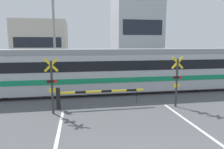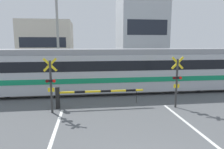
% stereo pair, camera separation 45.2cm
% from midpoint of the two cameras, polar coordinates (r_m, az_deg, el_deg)
% --- Properties ---
extents(rail_track_near, '(50.00, 0.10, 0.08)m').
position_cam_midpoint_polar(rail_track_near, '(13.61, -2.04, -5.52)').
color(rail_track_near, gray).
rests_on(rail_track_near, ground_plane).
extents(rail_track_far, '(50.00, 0.10, 0.08)m').
position_cam_midpoint_polar(rail_track_far, '(14.99, -2.78, -4.15)').
color(rail_track_far, gray).
rests_on(rail_track_far, ground_plane).
extents(commuter_train, '(20.92, 2.81, 3.04)m').
position_cam_midpoint_polar(commuter_train, '(14.00, -2.64, 1.54)').
color(commuter_train, '#B7BCC1').
rests_on(commuter_train, ground_plane).
extents(crossing_barrier_near, '(4.76, 0.20, 1.16)m').
position_cam_midpoint_polar(crossing_barrier_near, '(10.86, -9.30, -5.65)').
color(crossing_barrier_near, black).
rests_on(crossing_barrier_near, ground_plane).
extents(crossing_barrier_far, '(4.76, 0.20, 1.16)m').
position_cam_midpoint_polar(crossing_barrier_far, '(16.93, 2.22, -0.23)').
color(crossing_barrier_far, black).
rests_on(crossing_barrier_far, ground_plane).
extents(crossing_signal_left, '(0.68, 0.15, 2.76)m').
position_cam_midpoint_polar(crossing_signal_left, '(10.14, -18.02, -2.49)').
color(crossing_signal_left, '#333333').
rests_on(crossing_signal_left, ground_plane).
extents(crossing_signal_right, '(0.68, 0.15, 2.76)m').
position_cam_midpoint_polar(crossing_signal_right, '(11.21, 16.93, -1.36)').
color(crossing_signal_right, '#333333').
rests_on(crossing_signal_right, ground_plane).
extents(building_left_of_street, '(6.72, 6.66, 6.37)m').
position_cam_midpoint_polar(building_left_of_street, '(29.72, -19.67, 8.02)').
color(building_left_of_street, beige).
rests_on(building_left_of_street, ground_plane).
extents(building_right_of_street, '(6.47, 6.66, 9.96)m').
position_cam_midpoint_polar(building_right_of_street, '(30.51, 6.32, 11.86)').
color(building_right_of_street, '#B2B7BC').
rests_on(building_right_of_street, ground_plane).
extents(utility_pole_streetside, '(0.22, 0.22, 8.15)m').
position_cam_midpoint_polar(utility_pole_streetside, '(18.98, -16.83, 10.52)').
color(utility_pole_streetside, gray).
rests_on(utility_pole_streetside, ground_plane).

